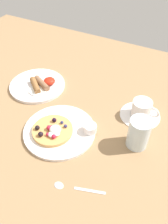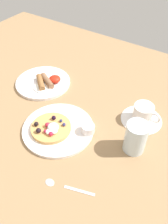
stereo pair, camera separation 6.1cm
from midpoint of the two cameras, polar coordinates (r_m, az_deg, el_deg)
name	(u,v)px [view 2 (the right image)]	position (r cm, az deg, el deg)	size (l,w,h in cm)	color
ground_plane	(73,121)	(85.34, -0.78, -2.41)	(176.65, 129.36, 3.00)	#98754F
pancake_plate	(58,129)	(80.36, -4.31, -4.24)	(24.95, 24.95, 1.11)	white
pancake_with_berries	(51,128)	(78.68, -6.05, -4.01)	(13.86, 13.86, 3.62)	tan
syrup_ramekin	(88,129)	(77.48, 3.31, -4.27)	(4.46, 4.46, 2.95)	white
breakfast_plate	(43,82)	(100.76, -8.46, 7.26)	(23.33, 23.33, 1.26)	white
fried_breakfast	(47,82)	(97.95, -7.54, 7.43)	(10.76, 12.29, 2.89)	brown
coffee_saucer	(141,119)	(86.92, 16.07, -1.81)	(14.92, 14.92, 0.67)	white
coffee_cup	(143,113)	(84.44, 16.65, -0.20)	(10.21, 7.07, 6.21)	white
teaspoon	(60,185)	(68.40, -3.29, -17.87)	(14.44, 5.46, 0.60)	silver
water_glass	(135,138)	(73.55, 15.03, -6.40)	(6.98, 6.98, 10.94)	silver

